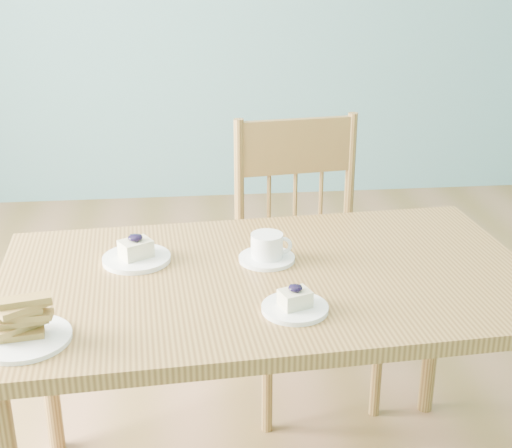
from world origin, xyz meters
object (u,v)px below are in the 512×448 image
object	(u,v)px
cheesecake_plate_near	(295,304)
coffee_cup	(267,249)
cheesecake_plate_far	(136,254)
dining_table	(268,299)
biscotti_plate	(23,326)
dining_chair	(306,262)

from	to	relation	value
cheesecake_plate_near	coffee_cup	size ratio (longest dim) A/B	1.03
cheesecake_plate_far	coffee_cup	bearing A→B (deg)	-5.19
dining_table	biscotti_plate	bearing A→B (deg)	-157.82
biscotti_plate	dining_table	bearing A→B (deg)	25.95
coffee_cup	biscotti_plate	bearing A→B (deg)	-142.45
cheesecake_plate_near	dining_table	bearing A→B (deg)	100.70
cheesecake_plate_far	coffee_cup	xyz separation A→B (m)	(0.35, -0.03, 0.01)
cheesecake_plate_near	biscotti_plate	xyz separation A→B (m)	(-0.60, -0.07, 0.02)
coffee_cup	dining_chair	bearing A→B (deg)	73.58
cheesecake_plate_near	coffee_cup	xyz separation A→B (m)	(-0.03, 0.28, 0.02)
cheesecake_plate_near	cheesecake_plate_far	size ratio (longest dim) A/B	0.86
dining_chair	cheesecake_plate_far	xyz separation A→B (m)	(-0.54, -0.45, 0.25)
dining_table	coffee_cup	bearing A→B (deg)	81.29
dining_chair	biscotti_plate	distance (m)	1.16
cheesecake_plate_far	biscotti_plate	distance (m)	0.44
dining_chair	biscotti_plate	xyz separation A→B (m)	(-0.76, -0.84, 0.27)
dining_chair	cheesecake_plate_near	size ratio (longest dim) A/B	6.29
coffee_cup	biscotti_plate	distance (m)	0.67
dining_table	cheesecake_plate_near	xyz separation A→B (m)	(0.04, -0.20, 0.09)
cheesecake_plate_near	coffee_cup	bearing A→B (deg)	96.15
dining_chair	cheesecake_plate_near	bearing A→B (deg)	-109.14
cheesecake_plate_near	biscotti_plate	distance (m)	0.60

